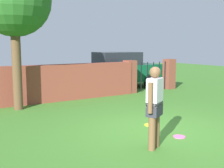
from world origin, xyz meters
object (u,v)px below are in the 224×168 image
Objects in this scene: tree at (14,0)px; frisbee_pink at (179,137)px; car at (117,70)px; frisbee_yellow at (149,125)px; person at (155,104)px.

tree is 6.26m from frisbee_pink.
car is at bearing 67.55° from frisbee_pink.
car reaches higher than frisbee_yellow.
frisbee_pink is 1.09m from frisbee_yellow.
frisbee_yellow is (2.38, -3.64, -3.38)m from tree.
tree is at bearing 77.44° from person.
frisbee_pink is (0.93, 0.22, -0.89)m from person.
frisbee_pink and frisbee_yellow have the same top height.
tree reaches higher than car.
person is 1.86m from frisbee_yellow.
car is (5.20, 2.23, -2.53)m from tree.
frisbee_yellow is at bearing -56.86° from tree.
tree is 5.72m from person.
tree is 2.82× the size of person.
frisbee_yellow is at bearing 87.55° from frisbee_pink.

